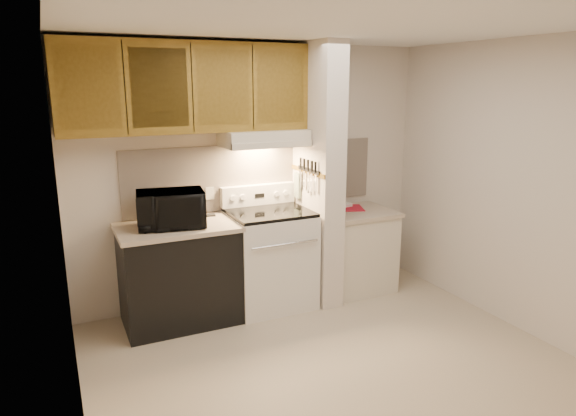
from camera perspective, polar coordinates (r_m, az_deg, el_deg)
floor at (r=4.24m, az=4.46°, el=-16.42°), size 3.60×3.60×0.00m
ceiling at (r=3.68m, az=5.22°, el=19.52°), size 3.60×3.60×0.00m
wall_back at (r=5.10m, az=-3.63°, el=3.82°), size 3.60×2.50×0.02m
wall_left at (r=3.29m, az=-23.56°, el=-2.87°), size 0.02×3.00×2.50m
wall_right at (r=4.91m, az=23.38°, el=2.32°), size 0.02×3.00×2.50m
backsplash at (r=5.09m, az=-3.58°, el=3.63°), size 2.60×0.02×0.63m
range_body at (r=4.99m, az=-2.03°, el=-5.78°), size 0.76×0.65×0.92m
oven_window at (r=4.70m, az=-0.50°, el=-6.49°), size 0.50×0.01×0.30m
oven_handle at (r=4.60m, az=-0.30°, el=-4.07°), size 0.65×0.02×0.02m
cooktop at (r=4.85m, az=-2.07°, el=-0.48°), size 0.74×0.64×0.03m
range_backguard at (r=5.08m, az=-3.35°, el=1.49°), size 0.76×0.08×0.20m
range_display at (r=5.04m, az=-3.17°, el=1.40°), size 0.10×0.01×0.04m
range_knob_left_outer at (r=4.94m, az=-6.17°, el=1.09°), size 0.05×0.02×0.05m
range_knob_left_inner at (r=4.98m, az=-5.08°, el=1.20°), size 0.05×0.02×0.05m
range_knob_right_inner at (r=5.11m, az=-1.29°, el=1.58°), size 0.05×0.02×0.05m
range_knob_right_outer at (r=5.15m, az=-0.27°, el=1.68°), size 0.05×0.02×0.05m
dishwasher_front at (r=4.75m, az=-11.96°, el=-7.42°), size 1.00×0.63×0.87m
left_countertop at (r=4.61m, az=-12.24°, el=-2.13°), size 1.04×0.67×0.04m
spoon_rest at (r=4.86m, az=-9.41°, el=-0.85°), size 0.23×0.09×0.02m
teal_jar at (r=4.81m, az=-12.30°, el=-0.66°), size 0.09×0.09×0.09m
outlet at (r=4.95m, az=-8.67°, el=1.62°), size 0.08×0.01×0.12m
microwave at (r=4.54m, az=-12.90°, el=-0.11°), size 0.62×0.47×0.31m
partition_pillar at (r=5.00m, az=3.32°, el=3.62°), size 0.22×0.70×2.50m
pillar_trim at (r=4.93m, az=2.14°, el=4.10°), size 0.01×0.70×0.04m
knife_strip at (r=4.88m, az=2.34°, el=4.23°), size 0.02×0.42×0.04m
knife_blade_a at (r=4.76m, az=3.09°, el=2.74°), size 0.01×0.03×0.16m
knife_handle_a at (r=4.74m, az=3.07°, el=4.54°), size 0.02×0.02×0.10m
knife_blade_b at (r=4.83m, az=2.63°, el=2.80°), size 0.01×0.04×0.18m
knife_handle_b at (r=4.79m, az=2.70°, el=4.66°), size 0.02×0.02×0.10m
knife_blade_c at (r=4.89m, az=2.28°, el=2.81°), size 0.01×0.04×0.20m
knife_handle_c at (r=4.87m, az=2.25°, el=4.80°), size 0.02×0.02×0.10m
knife_blade_d at (r=4.96m, az=1.81°, el=3.21°), size 0.01×0.04×0.16m
knife_handle_d at (r=4.93m, az=1.83°, el=4.92°), size 0.02×0.02×0.10m
knife_blade_e at (r=5.04m, az=1.36°, el=3.27°), size 0.01×0.04×0.18m
knife_handle_e at (r=5.00m, az=1.42°, el=5.05°), size 0.02×0.02×0.10m
oven_mitt at (r=5.11m, az=1.08°, el=2.53°), size 0.03×0.10×0.25m
right_cab_base at (r=5.43m, az=7.48°, el=-4.85°), size 0.70×0.60×0.81m
right_countertop at (r=5.31m, az=7.62°, el=-0.50°), size 0.74×0.64×0.04m
red_folder at (r=5.40m, az=7.16°, el=0.01°), size 0.30×0.34×0.01m
white_box at (r=5.43m, az=6.17°, el=0.29°), size 0.18×0.14×0.04m
range_hood at (r=4.84m, az=-2.73°, el=7.79°), size 0.78×0.44×0.15m
hood_lip at (r=4.65m, az=-1.73°, el=7.00°), size 0.78×0.04×0.06m
upper_cabinets at (r=4.64m, az=-11.12°, el=12.99°), size 2.18×0.33×0.77m
cab_door_a at (r=4.35m, az=-21.31°, el=12.30°), size 0.46×0.01×0.63m
cab_gap_a at (r=4.38m, az=-17.68°, el=12.58°), size 0.01×0.01×0.73m
cab_door_b at (r=4.42m, az=-14.10°, el=12.82°), size 0.46×0.01×0.63m
cab_gap_b at (r=4.48m, az=-10.60°, el=13.00°), size 0.01×0.01×0.73m
cab_door_c at (r=4.56m, az=-7.21°, el=13.13°), size 0.46×0.01×0.63m
cab_gap_c at (r=4.65m, az=-3.93°, el=13.21°), size 0.01×0.01×0.73m
cab_door_d at (r=4.76m, az=-0.79°, el=13.25°), size 0.46×0.01×0.63m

